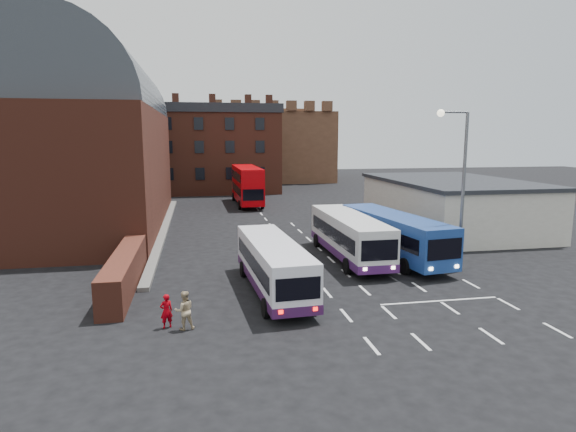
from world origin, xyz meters
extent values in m
plane|color=black|center=(0.00, 0.00, 0.00)|extent=(180.00, 180.00, 0.00)
cube|color=#602B1E|center=(-15.50, 21.00, 5.00)|extent=(12.00, 28.00, 10.00)
cylinder|color=#1E2328|center=(-15.50, 21.00, 10.00)|extent=(12.00, 26.00, 12.00)
cube|color=#602B1E|center=(-10.20, 2.00, 0.90)|extent=(1.20, 10.00, 1.80)
cube|color=beige|center=(15.00, 14.00, 2.00)|extent=(10.00, 16.00, 4.00)
cube|color=#282B30|center=(15.00, 14.00, 4.10)|extent=(10.40, 16.40, 0.30)
cube|color=brown|center=(-6.00, 46.00, 5.50)|extent=(22.00, 10.00, 11.00)
cube|color=brown|center=(6.00, 66.00, 6.00)|extent=(22.00, 22.00, 12.00)
cube|color=white|center=(-2.67, -0.12, 1.52)|extent=(2.76, 9.69, 2.18)
cube|color=black|center=(-2.67, -0.12, 1.65)|extent=(2.74, 8.50, 0.78)
cylinder|color=black|center=(-3.94, 2.86, 0.44)|extent=(0.30, 0.88, 0.87)
cylinder|color=black|center=(-3.54, -3.57, 0.44)|extent=(0.30, 0.88, 0.87)
cylinder|color=black|center=(-1.77, 2.99, 0.44)|extent=(0.30, 0.88, 0.87)
cylinder|color=black|center=(-1.37, -3.44, 0.44)|extent=(0.30, 0.88, 0.87)
cube|color=silver|center=(3.17, 5.57, 1.66)|extent=(2.44, 10.43, 2.37)
cube|color=black|center=(3.17, 5.57, 1.80)|extent=(2.49, 9.23, 0.85)
cylinder|color=black|center=(4.37, 2.26, 0.47)|extent=(0.27, 0.95, 0.95)
cylinder|color=black|center=(4.32, 9.27, 0.47)|extent=(0.27, 0.95, 0.95)
cylinder|color=black|center=(2.01, 2.25, 0.47)|extent=(0.27, 0.95, 0.95)
cylinder|color=black|center=(1.96, 9.25, 0.47)|extent=(0.27, 0.95, 0.95)
cube|color=navy|center=(6.00, 5.07, 1.69)|extent=(3.78, 10.88, 2.42)
cube|color=black|center=(6.00, 5.07, 1.84)|extent=(3.68, 9.69, 0.87)
cylinder|color=black|center=(7.64, 1.87, 0.48)|extent=(0.39, 1.00, 0.97)
cylinder|color=black|center=(6.71, 8.97, 0.48)|extent=(0.39, 1.00, 0.97)
cylinder|color=black|center=(5.24, 1.55, 0.48)|extent=(0.39, 1.00, 0.97)
cylinder|color=black|center=(4.31, 8.66, 0.48)|extent=(0.39, 1.00, 0.97)
cube|color=#C30005|center=(-0.72, 31.84, 2.45)|extent=(2.68, 11.03, 3.90)
cube|color=black|center=(-0.72, 31.84, 1.90)|extent=(2.72, 9.83, 0.90)
cylinder|color=black|center=(0.59, 28.36, 0.50)|extent=(0.30, 1.00, 1.00)
cylinder|color=black|center=(0.46, 35.76, 0.50)|extent=(0.30, 1.00, 1.00)
cylinder|color=black|center=(-1.91, 28.32, 0.50)|extent=(0.30, 1.00, 1.00)
cylinder|color=black|center=(-2.03, 35.72, 0.50)|extent=(0.30, 1.00, 1.00)
cylinder|color=slate|center=(8.60, 1.52, 4.59)|extent=(0.18, 0.18, 9.17)
cylinder|color=slate|center=(7.80, 1.54, 9.17)|extent=(1.61, 0.15, 0.11)
sphere|color=#FFF2CC|center=(7.00, 1.56, 9.12)|extent=(0.41, 0.41, 0.41)
imported|color=#9D000A|center=(-7.73, -3.95, 0.72)|extent=(0.62, 0.51, 1.45)
imported|color=tan|center=(-6.99, -4.26, 0.82)|extent=(0.89, 0.75, 1.63)
camera|label=1|loc=(-6.28, -23.48, 7.83)|focal=30.00mm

